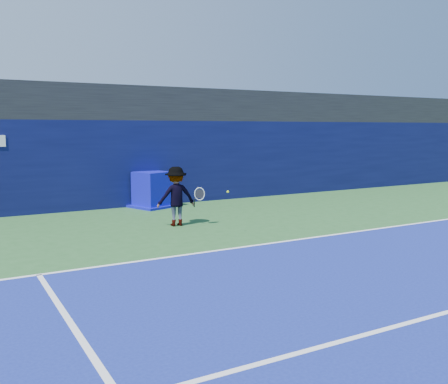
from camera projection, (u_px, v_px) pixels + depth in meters
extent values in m
plane|color=#295928|center=(352.00, 278.00, 9.17)|extent=(80.00, 80.00, 0.00)
cube|color=white|center=(262.00, 245.00, 11.76)|extent=(24.00, 0.10, 0.01)
cube|color=white|center=(447.00, 312.00, 7.43)|extent=(24.00, 0.10, 0.01)
cube|color=black|center=(137.00, 105.00, 18.66)|extent=(36.00, 3.00, 1.20)
cube|color=#0B0E3C|center=(147.00, 162.00, 18.06)|extent=(36.00, 1.00, 3.00)
cube|color=#0E0CAE|center=(152.00, 189.00, 17.32)|extent=(1.32, 1.32, 1.24)
cube|color=#0D0CA9|center=(153.00, 206.00, 17.39)|extent=(1.65, 1.65, 0.08)
imported|color=silver|center=(176.00, 196.00, 14.00)|extent=(1.15, 0.75, 1.67)
cylinder|color=black|center=(194.00, 203.00, 14.03)|extent=(0.08, 0.15, 0.26)
torus|color=silver|center=(200.00, 194.00, 14.02)|extent=(0.31, 0.17, 0.30)
cylinder|color=black|center=(200.00, 194.00, 14.02)|extent=(0.26, 0.13, 0.25)
sphere|color=#AFD317|center=(228.00, 192.00, 12.68)|extent=(0.06, 0.06, 0.06)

